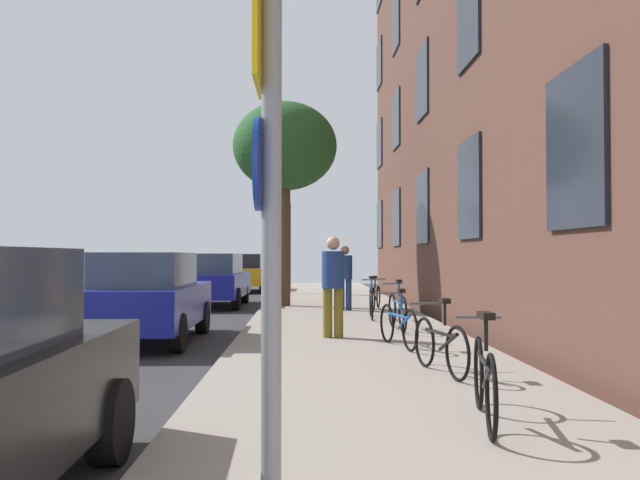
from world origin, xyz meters
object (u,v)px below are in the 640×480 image
Objects in this scene: car_3 at (245,272)px; traffic_light at (287,231)px; bicycle_3 at (397,310)px; bicycle_2 at (398,324)px; tree_near at (285,148)px; bicycle_0 at (484,379)px; bicycle_5 at (376,296)px; pedestrian_0 at (333,280)px; car_2 at (212,279)px; bicycle_4 at (371,302)px; car_1 at (148,296)px; bicycle_1 at (440,344)px; pedestrian_1 at (345,273)px; sign_post at (268,181)px.

traffic_light is at bearing -58.62° from car_3.
bicycle_2 is at bearing -97.86° from bicycle_3.
tree_near reaches higher than bicycle_0.
bicycle_5 is 0.91× the size of pedestrian_0.
traffic_light is at bearing 96.37° from bicycle_0.
car_2 is (-4.29, 9.82, 0.36)m from bicycle_2.
car_2 is (-4.36, 5.01, 0.34)m from bicycle_4.
car_3 reaches higher than bicycle_4.
car_1 is (-2.16, -13.60, -1.67)m from traffic_light.
tree_near is at bearing 118.62° from bicycle_4.
bicycle_1 is 0.93× the size of bicycle_3.
pedestrian_0 is 3.36m from car_1.
car_1 is (-3.33, 0.26, -0.31)m from pedestrian_0.
car_2 is (-3.89, 2.79, -0.25)m from pedestrian_1.
traffic_light is 2.04× the size of pedestrian_1.
tree_near is 4.31m from pedestrian_1.
car_2 is at bearing 106.59° from bicycle_0.
bicycle_0 is 0.99× the size of bicycle_3.
car_3 is at bearing 100.19° from pedestrian_0.
pedestrian_0 reaches higher than bicycle_0.
car_2 is at bearing 151.04° from bicycle_5.
sign_post is 2.07× the size of bicycle_5.
bicycle_5 is (0.10, 4.80, -0.03)m from bicycle_3.
car_2 is (0.03, 8.33, 0.00)m from car_1.
tree_near reaches higher than car_2.
tree_near is at bearing -78.21° from car_3.
bicycle_1 is 13.01m from car_2.
bicycle_3 is at bearing 88.13° from bicycle_1.
sign_post is 11.68m from bicycle_4.
car_2 reaches higher than bicycle_5.
car_2 is at bearing 131.00° from bicycle_4.
bicycle_3 is (2.06, 9.04, -1.52)m from sign_post.
bicycle_1 is at bearing -69.91° from car_2.
sign_post is at bearing -98.92° from bicycle_4.
traffic_light reaches higher than bicycle_5.
car_3 is at bearing 89.00° from car_1.
car_2 is at bearing 110.09° from bicycle_1.
bicycle_2 is 7.21m from bicycle_5.
pedestrian_0 reaches higher than car_3.
traffic_light reaches higher than bicycle_0.
pedestrian_1 is at bearing 101.87° from bicycle_4.
bicycle_4 is 0.42× the size of car_1.
car_2 is (-2.56, 16.45, -1.18)m from sign_post.
bicycle_1 is at bearing -86.50° from pedestrian_1.
bicycle_0 is at bearing -87.76° from pedestrian_1.
pedestrian_1 is (1.76, -8.06, -1.41)m from traffic_light.
tree_near reaches higher than car_3.
sign_post reaches higher than car_3.
bicycle_0 is 1.04× the size of pedestrian_1.
bicycle_1 is 0.95× the size of bicycle_4.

